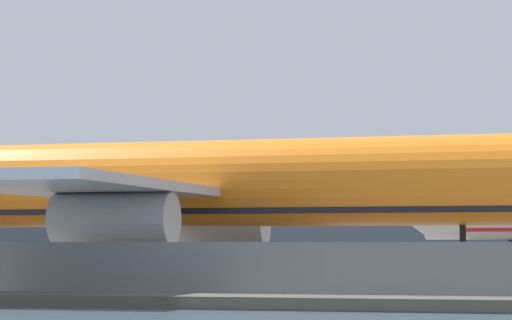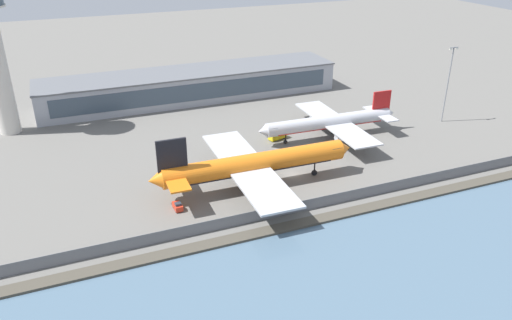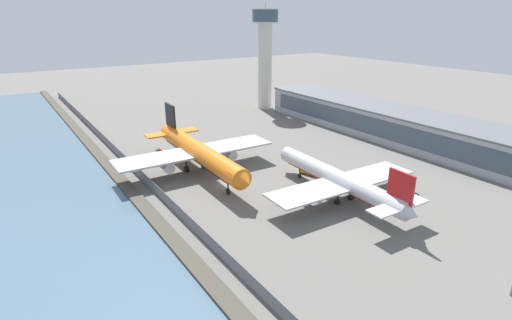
% 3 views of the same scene
% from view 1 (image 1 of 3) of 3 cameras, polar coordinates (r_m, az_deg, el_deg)
% --- Properties ---
extents(ground_plane, '(500.00, 500.00, 0.00)m').
position_cam_1_polar(ground_plane, '(66.87, 5.74, -6.09)').
color(ground_plane, '#66635E').
extents(shoreline_seawall, '(320.00, 3.00, 0.50)m').
position_cam_1_polar(shoreline_seawall, '(46.70, 2.00, -6.72)').
color(shoreline_seawall, '#474238').
rests_on(shoreline_seawall, ground).
extents(perimeter_fence, '(280.00, 0.10, 2.58)m').
position_cam_1_polar(perimeter_fence, '(51.06, 3.07, -5.31)').
color(perimeter_fence, slate).
rests_on(perimeter_fence, ground).
extents(cargo_jet_orange, '(48.99, 41.65, 14.75)m').
position_cam_1_polar(cargo_jet_orange, '(67.59, -3.77, -1.30)').
color(cargo_jet_orange, orange).
rests_on(cargo_jet_orange, ground).
extents(ops_van, '(5.57, 3.42, 2.48)m').
position_cam_1_polar(ops_van, '(87.60, 11.60, -4.68)').
color(ops_van, yellow).
rests_on(ops_van, ground).
extents(terminal_building, '(101.03, 19.31, 9.80)m').
position_cam_1_polar(terminal_building, '(132.54, 6.98, -2.90)').
color(terminal_building, '#9EA3AD').
rests_on(terminal_building, ground).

